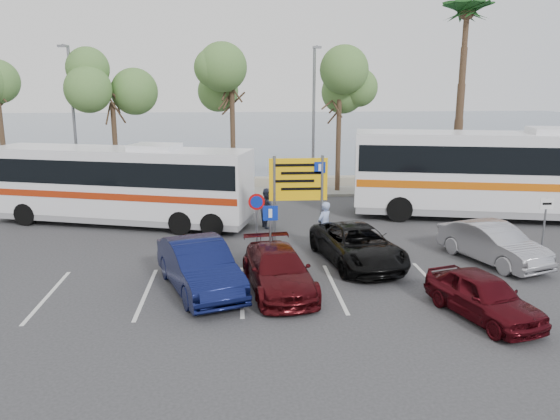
{
  "coord_description": "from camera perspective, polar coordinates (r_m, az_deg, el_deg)",
  "views": [
    {
      "loc": [
        -1.25,
        -16.82,
        6.22
      ],
      "look_at": [
        0.3,
        3.0,
        1.58
      ],
      "focal_mm": 35.0,
      "sensor_mm": 36.0,
      "label": 1
    }
  ],
  "objects": [
    {
      "name": "pedestrian_far",
      "position": [
        23.96,
        -1.36,
        0.23
      ],
      "size": [
        0.88,
        1.01,
        1.75
      ],
      "primitive_type": "imported",
      "rotation": [
        0.0,
        0.0,
        1.87
      ],
      "color": "#303549",
      "rests_on": "ground"
    },
    {
      "name": "car_red",
      "position": [
        15.86,
        20.47,
        -8.39
      ],
      "size": [
        2.49,
        3.95,
        1.25
      ],
      "primitive_type": "imported",
      "rotation": [
        0.0,
        0.0,
        0.3
      ],
      "color": "#440910",
      "rests_on": "ground"
    },
    {
      "name": "tree_mid",
      "position": [
        30.83,
        -5.08,
        13.88
      ],
      "size": [
        3.2,
        3.2,
        8.0
      ],
      "color": "#382619",
      "rests_on": "kerb_strip"
    },
    {
      "name": "sign_parking",
      "position": [
        18.27,
        -1.01,
        -1.94
      ],
      "size": [
        0.5,
        0.07,
        2.25
      ],
      "color": "slate",
      "rests_on": "ground"
    },
    {
      "name": "ground",
      "position": [
        17.98,
        -0.2,
        -7.11
      ],
      "size": [
        120.0,
        120.0,
        0.0
      ],
      "primitive_type": "plane",
      "color": "#2E2E30",
      "rests_on": "ground"
    },
    {
      "name": "sign_no_stop",
      "position": [
        19.77,
        -2.45,
        -0.47
      ],
      "size": [
        0.6,
        0.08,
        2.35
      ],
      "color": "slate",
      "rests_on": "ground"
    },
    {
      "name": "sign_taxi",
      "position": [
        21.92,
        25.95,
        -0.86
      ],
      "size": [
        0.5,
        0.07,
        2.2
      ],
      "color": "slate",
      "rests_on": "ground"
    },
    {
      "name": "tree_right",
      "position": [
        31.36,
        6.26,
        12.95
      ],
      "size": [
        3.2,
        3.2,
        7.4
      ],
      "color": "#382619",
      "rests_on": "kerb_strip"
    },
    {
      "name": "sea",
      "position": [
        77.08,
        -3.56,
        8.47
      ],
      "size": [
        140.0,
        140.0,
        0.0
      ],
      "primitive_type": "plane",
      "color": "#45566F",
      "rests_on": "ground"
    },
    {
      "name": "coach_bus_left",
      "position": [
        25.36,
        -16.35,
        2.31
      ],
      "size": [
        11.95,
        5.76,
        3.65
      ],
      "color": "white",
      "rests_on": "ground"
    },
    {
      "name": "palm_tree",
      "position": [
        33.56,
        18.93,
        18.69
      ],
      "size": [
        4.8,
        4.8,
        11.2
      ],
      "color": "#382619",
      "rests_on": "kerb_strip"
    },
    {
      "name": "lane_markings",
      "position": [
        17.0,
        -3.82,
        -8.35
      ],
      "size": [
        12.02,
        4.2,
        0.01
      ],
      "primitive_type": null,
      "color": "silver",
      "rests_on": "ground"
    },
    {
      "name": "tree_left",
      "position": [
        31.55,
        -17.22,
        12.16
      ],
      "size": [
        3.2,
        3.2,
        7.2
      ],
      "color": "#382619",
      "rests_on": "kerb_strip"
    },
    {
      "name": "kerb_strip",
      "position": [
        31.45,
        -2.1,
        1.85
      ],
      "size": [
        44.0,
        2.4,
        0.15
      ],
      "primitive_type": "cube",
      "color": "gray",
      "rests_on": "ground"
    },
    {
      "name": "pedestrian_near",
      "position": [
        20.88,
        4.64,
        -1.62
      ],
      "size": [
        0.79,
        0.78,
        1.84
      ],
      "primitive_type": "imported",
      "rotation": [
        0.0,
        0.0,
        3.87
      ],
      "color": "#95A8D8",
      "rests_on": "ground"
    },
    {
      "name": "car_silver_b",
      "position": [
        20.71,
        21.35,
        -3.25
      ],
      "size": [
        2.84,
        4.51,
        1.4
      ],
      "primitive_type": "imported",
      "rotation": [
        0.0,
        0.0,
        0.35
      ],
      "color": "#96959B",
      "rests_on": "ground"
    },
    {
      "name": "direction_sign",
      "position": [
        20.5,
        1.93,
        2.46
      ],
      "size": [
        2.2,
        0.12,
        3.6
      ],
      "color": "slate",
      "rests_on": "ground"
    },
    {
      "name": "car_blue",
      "position": [
        16.88,
        -8.42,
        -5.84
      ],
      "size": [
        3.13,
        4.99,
        1.55
      ],
      "primitive_type": "imported",
      "rotation": [
        0.0,
        0.0,
        0.34
      ],
      "color": "#0D133F",
      "rests_on": "ground"
    },
    {
      "name": "car_maroon",
      "position": [
        16.76,
        -0.18,
        -6.31
      ],
      "size": [
        2.34,
        4.62,
        1.28
      ],
      "primitive_type": "imported",
      "rotation": [
        0.0,
        0.0,
        0.13
      ],
      "color": "#430B0F",
      "rests_on": "ground"
    },
    {
      "name": "street_lamp_left",
      "position": [
        31.62,
        -20.81,
        9.34
      ],
      "size": [
        0.45,
        1.15,
        8.01
      ],
      "color": "slate",
      "rests_on": "kerb_strip"
    },
    {
      "name": "street_lamp_right",
      "position": [
        30.68,
        3.56,
        10.07
      ],
      "size": [
        0.45,
        1.15,
        8.01
      ],
      "color": "slate",
      "rests_on": "kerb_strip"
    },
    {
      "name": "suv_black",
      "position": [
        19.37,
        8.1,
        -3.64
      ],
      "size": [
        3.04,
        5.17,
        1.35
      ],
      "primitive_type": "imported",
      "rotation": [
        0.0,
        0.0,
        0.17
      ],
      "color": "black",
      "rests_on": "ground"
    },
    {
      "name": "coach_bus_right",
      "position": [
        27.38,
        22.42,
        3.23
      ],
      "size": [
        14.03,
        5.89,
        4.28
      ],
      "color": "white",
      "rests_on": "ground"
    },
    {
      "name": "seawall",
      "position": [
        33.38,
        -2.25,
        2.89
      ],
      "size": [
        48.0,
        0.8,
        0.6
      ],
      "primitive_type": "cube",
      "color": "gray",
      "rests_on": "ground"
    }
  ]
}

